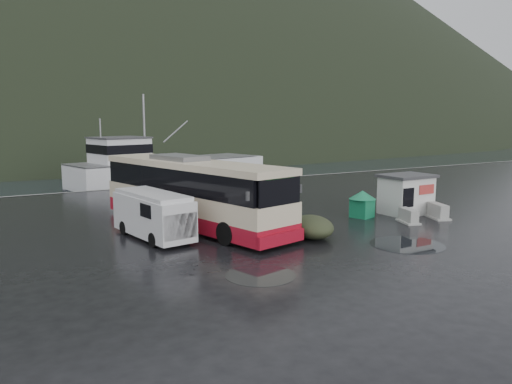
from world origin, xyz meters
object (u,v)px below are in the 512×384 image
jersey_barrier_b (431,215)px  jersey_barrier_c (437,218)px  jersey_barrier_a (408,223)px  waste_bin_right (362,217)px  coach_bus (192,226)px  ticket_kiosk (405,214)px  dome_tent (312,238)px  white_van (154,238)px  fishing_trawler (169,176)px  waste_bin_left (279,234)px

jersey_barrier_b → jersey_barrier_c: 0.90m
jersey_barrier_a → waste_bin_right: bearing=115.3°
coach_bus → waste_bin_right: bearing=-29.1°
waste_bin_right → jersey_barrier_b: waste_bin_right is taller
ticket_kiosk → jersey_barrier_a: 2.76m
dome_tent → jersey_barrier_c: dome_tent is taller
ticket_kiosk → jersey_barrier_c: size_ratio=1.79×
white_van → ticket_kiosk: bearing=-14.7°
coach_bus → fishing_trawler: 23.78m
white_van → ticket_kiosk: (15.53, -1.73, 0.00)m
white_van → dome_tent: white_van is taller
waste_bin_left → waste_bin_right: 6.66m
jersey_barrier_c → fishing_trawler: fishing_trawler is taller
ticket_kiosk → jersey_barrier_a: bearing=-133.6°
white_van → dome_tent: bearing=-38.1°
white_van → ticket_kiosk: 15.63m
coach_bus → waste_bin_left: (3.15, -3.91, 0.00)m
jersey_barrier_c → fishing_trawler: (-6.33, 28.00, 0.00)m
jersey_barrier_c → ticket_kiosk: bearing=105.9°
coach_bus → white_van: (-2.73, -1.58, 0.00)m
coach_bus → fishing_trawler: bearing=59.7°
waste_bin_right → dome_tent: size_ratio=0.57×
white_van → dome_tent: (6.80, -3.90, 0.00)m
coach_bus → ticket_kiosk: 13.22m
coach_bus → jersey_barrier_b: (13.75, -4.47, 0.00)m
white_van → ticket_kiosk: ticket_kiosk is taller
white_van → waste_bin_right: size_ratio=3.44×
jersey_barrier_b → fishing_trawler: 28.00m
white_van → fishing_trawler: (9.77, 24.29, 0.00)m
coach_bus → dome_tent: size_ratio=4.83×
jersey_barrier_a → jersey_barrier_b: jersey_barrier_a is taller
waste_bin_left → ticket_kiosk: size_ratio=0.45×
jersey_barrier_c → white_van: bearing=167.0°
fishing_trawler → jersey_barrier_a: bearing=-95.9°
white_van → jersey_barrier_a: (13.64, -3.73, 0.00)m
waste_bin_right → jersey_barrier_b: bearing=-22.6°
waste_bin_right → ticket_kiosk: 3.12m
dome_tent → jersey_barrier_a: dome_tent is taller
dome_tent → waste_bin_right: bearing=25.4°
fishing_trawler → dome_tent: bearing=-109.7°
coach_bus → waste_bin_left: 5.03m
coach_bus → white_van: bearing=-163.1°
ticket_kiosk → jersey_barrier_c: bearing=-74.4°
white_van → jersey_barrier_a: white_van is taller
waste_bin_right → waste_bin_left: bearing=-170.4°
white_van → fishing_trawler: fishing_trawler is taller
jersey_barrier_b → dome_tent: bearing=-174.1°
coach_bus → white_van: size_ratio=2.47×
waste_bin_right → fishing_trawler: bearing=96.0°
jersey_barrier_c → waste_bin_right: bearing=145.7°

